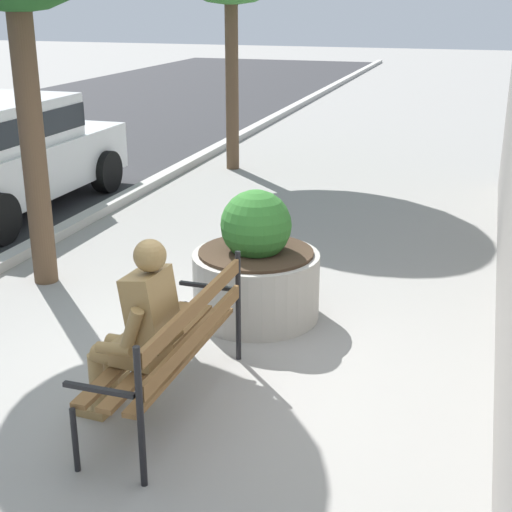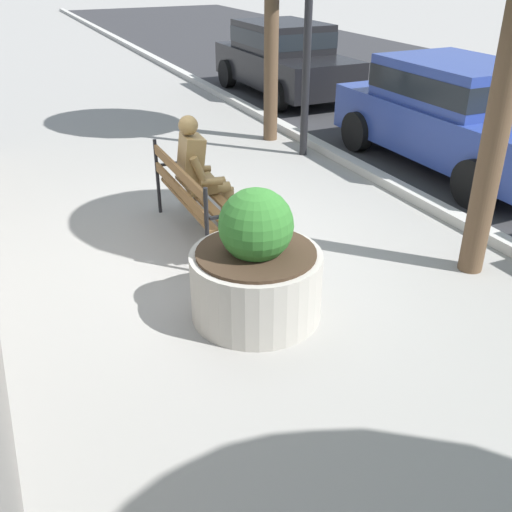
{
  "view_description": "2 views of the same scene",
  "coord_description": "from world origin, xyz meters",
  "px_view_note": "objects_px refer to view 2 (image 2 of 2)",
  "views": [
    {
      "loc": [
        -4.59,
        -2.1,
        2.86
      ],
      "look_at": [
        1.46,
        -0.18,
        0.6
      ],
      "focal_mm": 51.39,
      "sensor_mm": 36.0,
      "label": 1
    },
    {
      "loc": [
        5.53,
        -2.1,
        2.98
      ],
      "look_at": [
        1.46,
        -0.18,
        0.6
      ],
      "focal_mm": 40.89,
      "sensor_mm": 36.0,
      "label": 2
    }
  ],
  "objects_px": {
    "concrete_planter": "(256,270)",
    "parked_car_blue": "(457,112)",
    "bronze_statue_seated": "(204,175)",
    "parked_car_black": "(283,56)",
    "park_bench": "(193,194)"
  },
  "relations": [
    {
      "from": "concrete_planter",
      "to": "parked_car_blue",
      "type": "bearing_deg",
      "value": 118.99
    },
    {
      "from": "bronze_statue_seated",
      "to": "parked_car_black",
      "type": "relative_size",
      "value": 0.33
    },
    {
      "from": "bronze_statue_seated",
      "to": "parked_car_black",
      "type": "height_order",
      "value": "parked_car_black"
    },
    {
      "from": "bronze_statue_seated",
      "to": "parked_car_blue",
      "type": "xyz_separation_m",
      "value": [
        -0.52,
        4.2,
        0.17
      ]
    },
    {
      "from": "park_bench",
      "to": "concrete_planter",
      "type": "bearing_deg",
      "value": -1.41
    },
    {
      "from": "park_bench",
      "to": "bronze_statue_seated",
      "type": "relative_size",
      "value": 1.32
    },
    {
      "from": "parked_car_black",
      "to": "parked_car_blue",
      "type": "relative_size",
      "value": 1.0
    },
    {
      "from": "parked_car_black",
      "to": "concrete_planter",
      "type": "bearing_deg",
      "value": -29.02
    },
    {
      "from": "park_bench",
      "to": "bronze_statue_seated",
      "type": "distance_m",
      "value": 0.31
    },
    {
      "from": "bronze_statue_seated",
      "to": "parked_car_blue",
      "type": "distance_m",
      "value": 4.23
    },
    {
      "from": "bronze_statue_seated",
      "to": "parked_car_blue",
      "type": "height_order",
      "value": "parked_car_blue"
    },
    {
      "from": "parked_car_blue",
      "to": "concrete_planter",
      "type": "bearing_deg",
      "value": -61.01
    },
    {
      "from": "parked_car_black",
      "to": "park_bench",
      "type": "bearing_deg",
      "value": -35.13
    },
    {
      "from": "park_bench",
      "to": "parked_car_blue",
      "type": "height_order",
      "value": "parked_car_blue"
    },
    {
      "from": "park_bench",
      "to": "parked_car_black",
      "type": "height_order",
      "value": "parked_car_black"
    }
  ]
}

